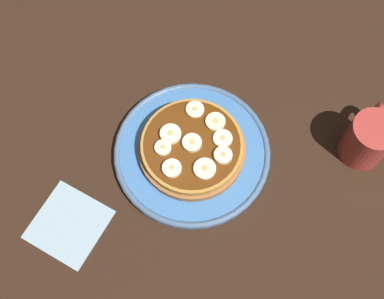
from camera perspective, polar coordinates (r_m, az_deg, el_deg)
The scene contains 14 objects.
ground_plane at distance 82.68cm, azimuth 0.00°, elevation -1.02°, with size 140.00×140.00×3.00cm, color black.
plate at distance 80.34cm, azimuth 0.00°, elevation -0.34°, with size 26.48×26.48×1.90cm.
pancake_stack at distance 78.33cm, azimuth 0.06°, elevation -0.01°, with size 17.84×17.84×3.04cm.
banana_slice_0 at distance 76.83cm, azimuth 0.04°, elevation 0.91°, with size 3.21×3.21×1.00cm.
banana_slice_1 at distance 77.62cm, azimuth -2.45°, elevation 2.12°, with size 3.49×3.49×1.04cm.
banana_slice_2 at distance 75.16cm, azimuth -2.43°, elevation -2.29°, with size 3.11×3.11×0.97cm.
banana_slice_3 at distance 76.61cm, azimuth -3.51°, elevation 0.19°, with size 2.71×2.71×0.88cm.
banana_slice_4 at distance 79.58cm, azimuth 0.35°, elevation 4.80°, with size 3.08×3.08×0.72cm.
banana_slice_5 at distance 75.15cm, azimuth 1.52°, elevation -2.33°, with size 3.59×3.59×0.87cm.
banana_slice_6 at distance 77.40cm, azimuth 3.70°, elevation 1.31°, with size 3.19×3.19×0.71cm.
banana_slice_7 at distance 78.59cm, azimuth 2.82°, elevation 3.34°, with size 3.32×3.32×0.80cm.
banana_slice_8 at distance 76.04cm, azimuth 3.73°, elevation -0.75°, with size 2.99×2.99×1.00cm.
coffee_mug at distance 82.71cm, azimuth 20.39°, elevation 1.32°, with size 10.81×7.46×8.87cm.
napkin at distance 79.80cm, azimuth -14.56°, elevation -8.67°, with size 11.00×11.00×0.30cm, color #99B2BF.
Camera 1 is at (-28.48, -12.59, 75.09)cm, focal length 44.49 mm.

